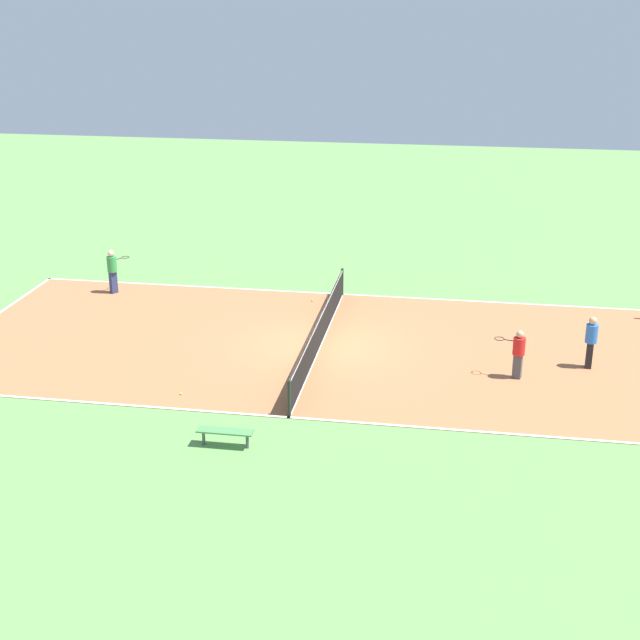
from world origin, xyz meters
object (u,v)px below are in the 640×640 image
at_px(player_near_blue, 591,339).
at_px(tennis_ball_far_baseline, 312,300).
at_px(bench, 225,433).
at_px(player_coach_red, 518,351).
at_px(tennis_net, 320,330).
at_px(tennis_ball_right_alley, 181,394).
at_px(player_far_green, 112,268).

height_order(player_near_blue, tennis_ball_far_baseline, player_near_blue).
distance_m(bench, player_coach_red, 9.24).
bearing_deg(player_near_blue, tennis_net, -83.07).
bearing_deg(player_near_blue, player_coach_red, -52.86).
height_order(bench, tennis_ball_right_alley, bench).
height_order(tennis_net, bench, tennis_net).
bearing_deg(tennis_net, player_coach_red, 75.84).
bearing_deg(player_far_green, tennis_ball_right_alley, -110.79).
relative_size(player_far_green, tennis_ball_far_baseline, 24.54).
xyz_separation_m(player_coach_red, tennis_ball_right_alley, (2.77, -9.47, -0.81)).
bearing_deg(tennis_ball_right_alley, tennis_net, 142.69).
relative_size(player_far_green, player_near_blue, 1.02).
distance_m(tennis_net, player_far_green, 9.47).
height_order(player_coach_red, tennis_ball_right_alley, player_coach_red).
xyz_separation_m(player_coach_red, tennis_ball_far_baseline, (-5.77, -7.16, -0.81)).
distance_m(bench, player_far_green, 13.22).
bearing_deg(bench, tennis_net, 79.75).
distance_m(player_near_blue, tennis_ball_right_alley, 12.33).
xyz_separation_m(bench, player_coach_red, (-5.46, 7.44, 0.49)).
bearing_deg(tennis_ball_right_alley, tennis_ball_far_baseline, 164.86).
relative_size(tennis_ball_far_baseline, tennis_ball_right_alley, 1.00).
bearing_deg(player_coach_red, tennis_ball_right_alley, 32.92).
xyz_separation_m(bench, tennis_ball_right_alley, (-2.69, -2.03, -0.33)).
xyz_separation_m(tennis_net, player_near_blue, (0.42, 8.37, 0.41)).
bearing_deg(bench, tennis_ball_far_baseline, 88.56).
bearing_deg(tennis_net, player_near_blue, 87.12).
xyz_separation_m(player_far_green, tennis_ball_right_alley, (8.31, 5.28, -0.92)).
xyz_separation_m(player_near_blue, tennis_ball_far_baseline, (-4.64, -9.35, -0.90)).
xyz_separation_m(player_far_green, player_near_blue, (4.41, 16.94, -0.02)).
relative_size(bench, player_far_green, 0.86).
bearing_deg(tennis_ball_right_alley, player_near_blue, 108.52).
bearing_deg(tennis_ball_right_alley, player_far_green, -147.58).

